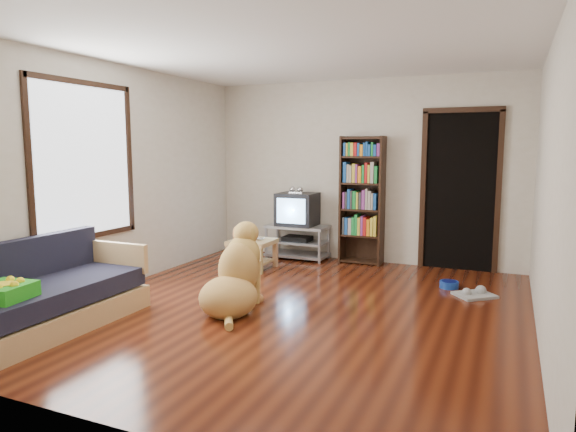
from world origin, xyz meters
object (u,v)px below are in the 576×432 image
at_px(laptop, 251,239).
at_px(tv_stand, 297,241).
at_px(grey_rag, 475,295).
at_px(crt_tv, 298,209).
at_px(dog, 236,278).
at_px(dog_bowl, 449,285).
at_px(green_cushion, 5,291).
at_px(coffee_table, 252,248).
at_px(bookshelf, 362,193).
at_px(sofa, 49,299).

bearing_deg(laptop, tv_stand, 62.62).
xyz_separation_m(grey_rag, crt_tv, (-2.56, 1.06, 0.73)).
bearing_deg(dog, dog_bowl, 42.30).
height_order(green_cushion, dog, dog).
bearing_deg(tv_stand, crt_tv, 90.00).
relative_size(laptop, coffee_table, 0.58).
height_order(laptop, dog_bowl, laptop).
xyz_separation_m(grey_rag, tv_stand, (-2.56, 1.04, 0.25)).
bearing_deg(bookshelf, laptop, -142.16).
relative_size(tv_stand, coffee_table, 1.64).
distance_m(crt_tv, bookshelf, 0.99).
bearing_deg(green_cushion, sofa, 95.58).
distance_m(grey_rag, crt_tv, 2.87).
bearing_deg(tv_stand, coffee_table, -109.92).
distance_m(bookshelf, sofa, 4.26).
distance_m(laptop, dog, 1.77).
bearing_deg(dog_bowl, bookshelf, 146.01).
bearing_deg(dog, coffee_table, 112.11).
height_order(grey_rag, sofa, sofa).
bearing_deg(coffee_table, dog, -67.89).
bearing_deg(green_cushion, dog, 45.68).
relative_size(crt_tv, sofa, 0.32).
bearing_deg(dog_bowl, sofa, -138.76).
xyz_separation_m(green_cushion, grey_rag, (3.41, 3.11, -0.47)).
height_order(sofa, dog, dog).
xyz_separation_m(laptop, bookshelf, (1.26, 0.98, 0.59)).
bearing_deg(laptop, dog_bowl, -6.02).
relative_size(laptop, crt_tv, 0.55).
bearing_deg(dog, tv_stand, 98.27).
bearing_deg(sofa, green_cushion, -76.72).
relative_size(grey_rag, coffee_table, 0.73).
xyz_separation_m(green_cushion, dog_bowl, (3.11, 3.36, -0.44)).
xyz_separation_m(grey_rag, sofa, (-3.54, -2.59, 0.25)).
xyz_separation_m(laptop, tv_stand, (0.31, 0.88, -0.14)).
relative_size(laptop, dog_bowl, 1.44).
xyz_separation_m(grey_rag, dog, (-2.20, -1.48, 0.32)).
bearing_deg(grey_rag, laptop, 176.86).
xyz_separation_m(tv_stand, coffee_table, (-0.31, -0.85, 0.01)).
bearing_deg(dog, green_cushion, -126.62).
height_order(bookshelf, coffee_table, bookshelf).
height_order(grey_rag, tv_stand, tv_stand).
bearing_deg(laptop, coffee_table, 81.92).
relative_size(dog_bowl, dog, 0.20).
height_order(bookshelf, sofa, bookshelf).
relative_size(grey_rag, sofa, 0.22).
distance_m(green_cushion, laptop, 3.32).
distance_m(green_cushion, dog_bowl, 4.61).
distance_m(dog_bowl, sofa, 4.31).
bearing_deg(crt_tv, green_cushion, -101.50).
relative_size(dog_bowl, crt_tv, 0.38).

